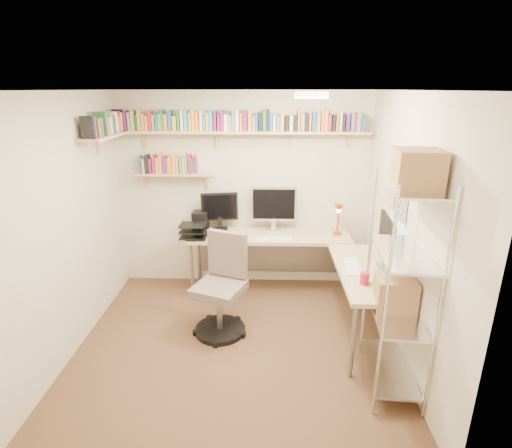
# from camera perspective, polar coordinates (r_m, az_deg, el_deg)

# --- Properties ---
(ground) EXTENTS (3.20, 3.20, 0.00)m
(ground) POSITION_cam_1_polar(r_m,az_deg,el_deg) (4.32, -3.00, -16.86)
(ground) COLOR #4A2A1F
(ground) RESTS_ON ground
(room_shell) EXTENTS (3.24, 3.04, 2.52)m
(room_shell) POSITION_cam_1_polar(r_m,az_deg,el_deg) (3.64, -3.34, 3.38)
(room_shell) COLOR beige
(room_shell) RESTS_ON ground
(wall_shelves) EXTENTS (3.12, 1.09, 0.80)m
(wall_shelves) POSITION_cam_1_polar(r_m,az_deg,el_deg) (4.88, -7.29, 12.89)
(wall_shelves) COLOR tan
(wall_shelves) RESTS_ON ground
(corner_desk) EXTENTS (2.41, 2.04, 1.36)m
(corner_desk) POSITION_cam_1_polar(r_m,az_deg,el_deg) (4.78, 3.69, -2.60)
(corner_desk) COLOR tan
(corner_desk) RESTS_ON ground
(office_chair) EXTENTS (0.62, 0.63, 1.09)m
(office_chair) POSITION_cam_1_polar(r_m,az_deg,el_deg) (4.33, -4.91, -9.64)
(office_chair) COLOR black
(office_chair) RESTS_ON ground
(wire_rack) EXTENTS (0.47, 0.86, 2.10)m
(wire_rack) POSITION_cam_1_polar(r_m,az_deg,el_deg) (3.42, 20.40, -3.16)
(wire_rack) COLOR silver
(wire_rack) RESTS_ON ground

